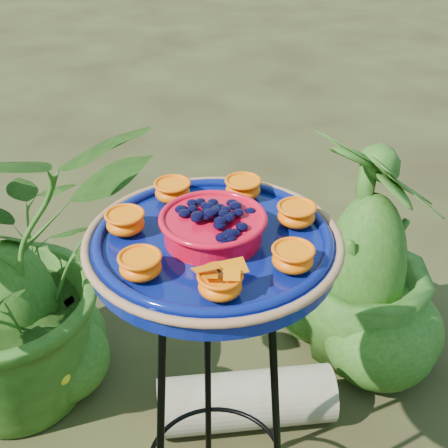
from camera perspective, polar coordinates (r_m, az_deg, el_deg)
The scene contains 5 objects.
tripod_stand at distance 1.47m, azimuth -0.84°, elevation -15.07°, with size 0.36×0.38×0.94m.
feeder_dish at distance 1.20m, azimuth -1.00°, elevation -1.48°, with size 0.50×0.50×0.11m.
driftwood_log at distance 2.10m, azimuth 2.01°, elevation -15.80°, with size 0.19×0.19×0.57m, color tan.
shrub_back_left at distance 2.05m, azimuth -19.29°, elevation -3.58°, with size 0.93×0.80×1.03m, color #224412.
shrub_back_right at distance 2.19m, azimuth 12.92°, elevation -2.49°, with size 0.49×0.49×0.87m, color #224412.
Camera 1 is at (-0.12, -1.11, 1.65)m, focal length 50.00 mm.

